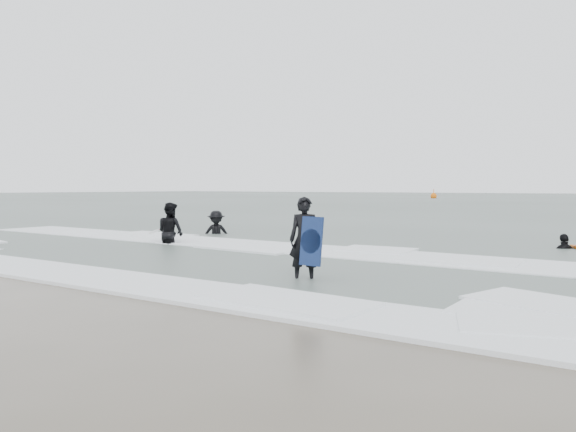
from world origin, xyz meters
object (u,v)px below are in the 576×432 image
Objects in this scene: surfer_centre at (305,282)px; surfer_breaker at (216,235)px; surfer_right_near at (565,250)px; buoy at (434,196)px; surfer_wading at (171,245)px.

surfer_breaker reaches higher than surfer_centre.
surfer_right_near is 1.00× the size of buoy.
surfer_wading is 1.19× the size of surfer_right_near.
buoy is at bearing 62.44° from surfer_breaker.
buoy reaches higher than surfer_wading.
surfer_centre is 9.76m from surfer_right_near.
surfer_wading is at bearing -76.05° from buoy.
surfer_wading is 3.92m from surfer_breaker.
surfer_breaker is at bearing 112.41° from surfer_centre.
surfer_centre is 82.47m from buoy.
surfer_breaker is 73.27m from buoy.
surfer_breaker reaches higher than surfer_right_near.
surfer_wading is 1.07× the size of surfer_breaker.
surfer_wading is 1.19× the size of buoy.
surfer_breaker is (-1.33, 3.69, 0.00)m from surfer_wading.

